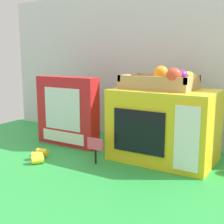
# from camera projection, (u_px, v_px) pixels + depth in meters

# --- Properties ---
(ground_plane) EXTENTS (1.70, 1.70, 0.00)m
(ground_plane) POSITION_uv_depth(u_px,v_px,m) (115.00, 151.00, 1.31)
(ground_plane) COLOR green
(ground_plane) RESTS_ON ground
(display_back_panel) EXTENTS (1.61, 0.03, 0.70)m
(display_back_panel) POSITION_uv_depth(u_px,v_px,m) (142.00, 67.00, 1.46)
(display_back_panel) COLOR silver
(display_back_panel) RESTS_ON ground
(toy_microwave) EXTENTS (0.39, 0.25, 0.28)m
(toy_microwave) POSITION_uv_depth(u_px,v_px,m) (164.00, 125.00, 1.19)
(toy_microwave) COLOR yellow
(toy_microwave) RESTS_ON ground
(food_groups_crate) EXTENTS (0.28, 0.18, 0.09)m
(food_groups_crate) POSITION_uv_depth(u_px,v_px,m) (163.00, 82.00, 1.17)
(food_groups_crate) COLOR tan
(food_groups_crate) RESTS_ON toy_microwave
(cookie_set_box) EXTENTS (0.31, 0.07, 0.31)m
(cookie_set_box) POSITION_uv_depth(u_px,v_px,m) (67.00, 111.00, 1.39)
(cookie_set_box) COLOR red
(cookie_set_box) RESTS_ON ground
(price_sign) EXTENTS (0.07, 0.01, 0.10)m
(price_sign) POSITION_uv_depth(u_px,v_px,m) (95.00, 147.00, 1.15)
(price_sign) COLOR black
(price_sign) RESTS_ON ground
(loose_toy_banana) EXTENTS (0.10, 0.12, 0.03)m
(loose_toy_banana) POSITION_uv_depth(u_px,v_px,m) (39.00, 156.00, 1.21)
(loose_toy_banana) COLOR yellow
(loose_toy_banana) RESTS_ON ground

